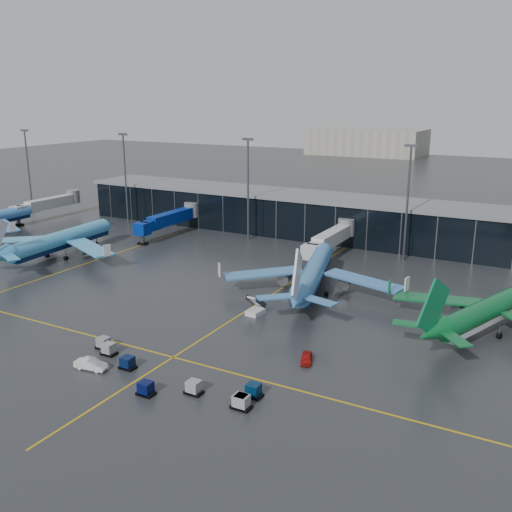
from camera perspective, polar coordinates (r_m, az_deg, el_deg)
The scene contains 12 objects.
ground at distance 98.36m, azimuth -7.68°, elevation -5.46°, with size 600.00×600.00×0.00m, color #282B2D.
terminal_pier at distance 149.16m, azimuth 6.53°, elevation 4.02°, with size 142.00×17.00×10.70m.
jet_bridges at distance 150.43m, azimuth -8.77°, elevation 3.69°, with size 94.00×27.50×7.20m.
flood_masts at distance 134.86m, azimuth 6.64°, elevation 6.41°, with size 203.00×0.50×25.50m.
taxi_lines at distance 101.64m, azimuth 0.45°, elevation -4.60°, with size 220.00×120.00×0.02m.
airliner_arkefly at distance 135.98m, azimuth -18.98°, elevation 2.49°, with size 35.70×40.65×12.49m, color #45AAE4, non-canonical shape.
airliner_klm_near at distance 105.46m, azimuth 5.82°, elevation -0.44°, with size 34.97×39.83×12.24m, color #3A7CBF, non-canonical shape.
airliner_aer_lingus at distance 94.89m, azimuth 22.59°, elevation -3.70°, with size 32.61×37.14×11.41m, color #0B612C, non-canonical shape.
baggage_carts at distance 74.89m, azimuth -8.33°, elevation -11.88°, with size 28.07×9.00×1.70m.
mobile_airstair at distance 95.79m, azimuth -0.04°, elevation -5.41°, with size 2.51×3.41×3.45m.
service_van_red at distance 79.64m, azimuth 5.08°, elevation -10.12°, with size 1.50×3.72×1.27m, color #AD100D.
service_van_white at distance 80.46m, azimuth -16.17°, elevation -10.34°, with size 1.60×4.58×1.51m, color silver.
Camera 1 is at (55.49, -73.23, 35.11)m, focal length 40.00 mm.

